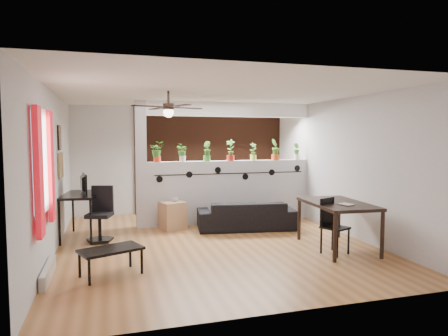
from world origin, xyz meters
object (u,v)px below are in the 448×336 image
(potted_plant_5, at_px, (275,149))
(sofa, at_px, (246,215))
(ceiling_fan, at_px, (168,109))
(office_chair, at_px, (101,217))
(cup, at_px, (175,199))
(folding_chair, at_px, (331,221))
(potted_plant_4, at_px, (253,151))
(potted_plant_0, at_px, (157,151))
(dining_table, at_px, (338,207))
(cube_shelf, at_px, (173,216))
(potted_plant_6, at_px, (297,151))
(potted_plant_3, at_px, (230,149))
(computer_desk, at_px, (81,198))
(potted_plant_1, at_px, (182,152))
(potted_plant_2, at_px, (207,151))
(coffee_table, at_px, (111,251))

(potted_plant_5, relative_size, sofa, 0.25)
(ceiling_fan, xyz_separation_m, office_chair, (-1.10, 0.91, -1.89))
(cup, distance_m, office_chair, 1.54)
(ceiling_fan, xyz_separation_m, folding_chair, (2.46, -0.88, -1.79))
(potted_plant_4, xyz_separation_m, folding_chair, (0.34, -2.68, -1.04))
(potted_plant_0, relative_size, cup, 3.61)
(potted_plant_0, distance_m, dining_table, 3.76)
(cube_shelf, xyz_separation_m, folding_chair, (2.19, -2.34, 0.24))
(potted_plant_6, bearing_deg, potted_plant_3, 180.00)
(ceiling_fan, relative_size, potted_plant_4, 3.04)
(potted_plant_4, xyz_separation_m, computer_desk, (-3.58, -0.54, -0.82))
(potted_plant_1, bearing_deg, potted_plant_2, 0.00)
(potted_plant_5, xyz_separation_m, cube_shelf, (-2.38, -0.34, -1.32))
(potted_plant_2, bearing_deg, potted_plant_6, -0.00)
(cup, bearing_deg, potted_plant_6, 6.79)
(ceiling_fan, bearing_deg, computer_desk, 138.90)
(potted_plant_4, xyz_separation_m, cube_shelf, (-1.85, -0.34, -1.28))
(potted_plant_3, distance_m, folding_chair, 3.01)
(potted_plant_5, bearing_deg, folding_chair, -94.08)
(potted_plant_4, height_order, cup, potted_plant_4)
(sofa, height_order, dining_table, dining_table)
(ceiling_fan, height_order, office_chair, ceiling_fan)
(sofa, relative_size, folding_chair, 2.11)
(potted_plant_0, xyz_separation_m, potted_plant_3, (1.58, 0.00, 0.02))
(potted_plant_2, bearing_deg, coffee_table, -125.69)
(sofa, xyz_separation_m, computer_desk, (-3.17, 0.18, 0.47))
(potted_plant_2, xyz_separation_m, folding_chair, (1.39, -2.68, -1.05))
(sofa, bearing_deg, potted_plant_4, -110.84)
(potted_plant_4, relative_size, potted_plant_5, 0.83)
(potted_plant_1, xyz_separation_m, coffee_table, (-1.49, -2.80, -1.22))
(potted_plant_5, height_order, dining_table, potted_plant_5)
(sofa, bearing_deg, cup, -6.30)
(office_chair, bearing_deg, potted_plant_2, 22.25)
(potted_plant_3, height_order, potted_plant_4, potted_plant_3)
(office_chair, bearing_deg, cup, 21.09)
(potted_plant_1, relative_size, potted_plant_2, 0.90)
(potted_plant_0, relative_size, potted_plant_3, 0.91)
(potted_plant_4, distance_m, coffee_table, 4.33)
(ceiling_fan, relative_size, dining_table, 0.80)
(dining_table, bearing_deg, potted_plant_2, 123.25)
(potted_plant_2, distance_m, office_chair, 2.62)
(dining_table, bearing_deg, computer_desk, 154.86)
(potted_plant_1, xyz_separation_m, computer_desk, (-2.00, -0.54, -0.81))
(potted_plant_5, height_order, potted_plant_6, potted_plant_5)
(cube_shelf, bearing_deg, potted_plant_2, 4.68)
(sofa, height_order, coffee_table, sofa)
(ceiling_fan, distance_m, office_chair, 2.37)
(potted_plant_1, relative_size, cube_shelf, 0.68)
(office_chair, bearing_deg, coffee_table, -85.17)
(potted_plant_1, distance_m, potted_plant_4, 1.58)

